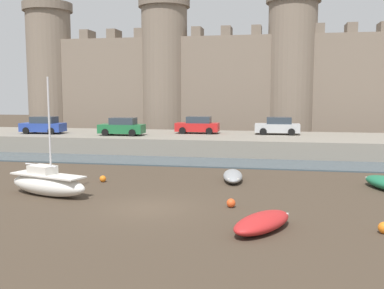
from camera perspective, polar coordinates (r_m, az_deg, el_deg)
ground_plane at (r=21.31m, az=-5.66°, el=-8.06°), size 160.00×160.00×0.00m
water_channel at (r=34.64m, az=0.84°, el=-2.25°), size 80.00×4.50×0.10m
quay_road at (r=41.64m, az=2.54°, el=0.22°), size 56.54×10.00×1.50m
castle at (r=53.02m, az=4.39°, el=8.66°), size 50.58×6.04×19.33m
sailboat_midflat_right at (r=24.80m, az=-17.85°, el=-4.70°), size 5.11×2.80×6.19m
rowboat_foreground_centre at (r=27.69m, az=5.20°, el=-3.96°), size 1.57×3.75×0.60m
rowboat_near_channel_right at (r=18.01m, az=8.91°, el=-9.68°), size 2.88×3.72×0.68m
mooring_buoy_mid_mud at (r=18.99m, az=23.21°, el=-9.70°), size 0.46×0.46×0.46m
mooring_buoy_near_channel at (r=27.73m, az=-11.25°, el=-4.29°), size 0.40×0.40×0.40m
mooring_buoy_off_centre at (r=21.37m, az=4.98°, el=-7.42°), size 0.43×0.43×0.43m
car_quay_centre_west at (r=42.54m, az=10.83°, el=2.31°), size 4.12×1.91×1.62m
car_quay_west at (r=42.89m, az=0.73°, el=2.46°), size 4.12×1.91×1.62m
car_quay_centre_east at (r=41.48m, az=-8.87°, el=2.24°), size 4.12×1.91×1.62m
car_quay_east at (r=45.07m, az=-18.37°, el=2.32°), size 4.12×1.91×1.62m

